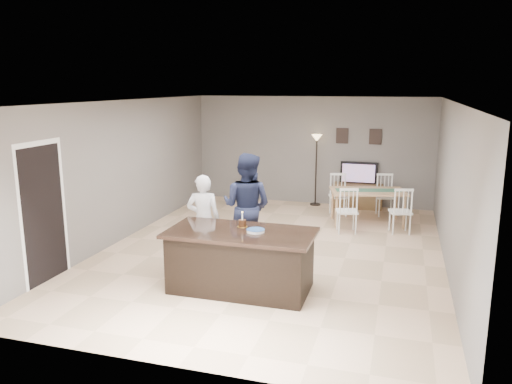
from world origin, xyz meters
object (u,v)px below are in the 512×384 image
(television, at_px, (359,173))
(dining_table, at_px, (368,196))
(birthday_cake, at_px, (242,223))
(floor_lamp, at_px, (316,151))
(kitchen_island, at_px, (241,260))
(tv_console, at_px, (357,196))
(plate_stack, at_px, (256,231))
(man, at_px, (247,206))
(woman, at_px, (203,220))

(television, distance_m, dining_table, 1.50)
(birthday_cake, bearing_deg, floor_lamp, 87.85)
(television, distance_m, birthday_cake, 5.55)
(kitchen_island, height_order, tv_console, kitchen_island)
(plate_stack, distance_m, floor_lamp, 5.59)
(kitchen_island, bearing_deg, birthday_cake, 102.05)
(tv_console, relative_size, plate_stack, 4.50)
(birthday_cake, xyz_separation_m, plate_stack, (0.27, -0.21, -0.03))
(man, xyz_separation_m, birthday_cake, (0.28, -1.12, 0.03))
(woman, bearing_deg, man, -157.90)
(kitchen_island, xyz_separation_m, birthday_cake, (-0.05, 0.23, 0.50))
(woman, relative_size, plate_stack, 5.76)
(kitchen_island, height_order, woman, woman)
(tv_console, bearing_deg, floor_lamp, 178.91)
(television, bearing_deg, woman, 65.66)
(woman, bearing_deg, floor_lamp, -117.84)
(kitchen_island, height_order, dining_table, dining_table)
(man, xyz_separation_m, plate_stack, (0.55, -1.33, -0.01))
(television, xyz_separation_m, dining_table, (0.33, -1.44, -0.25))
(television, distance_m, floor_lamp, 1.17)
(tv_console, xyz_separation_m, television, (0.00, 0.07, 0.56))
(television, bearing_deg, birthday_cake, 76.99)
(tv_console, distance_m, television, 0.57)
(woman, bearing_deg, plate_stack, 128.84)
(floor_lamp, bearing_deg, television, 2.73)
(kitchen_island, height_order, birthday_cake, birthday_cake)
(man, bearing_deg, television, -102.35)
(dining_table, bearing_deg, floor_lamp, 120.44)
(birthday_cake, bearing_deg, plate_stack, -37.93)
(kitchen_island, relative_size, plate_stack, 8.07)
(kitchen_island, distance_m, dining_table, 4.47)
(television, bearing_deg, floor_lamp, 2.73)
(dining_table, distance_m, floor_lamp, 2.10)
(television, bearing_deg, man, 70.35)
(woman, bearing_deg, dining_table, -141.48)
(kitchen_island, relative_size, floor_lamp, 1.21)
(woman, height_order, man, man)
(plate_stack, distance_m, dining_table, 4.39)
(man, bearing_deg, tv_console, -102.65)
(kitchen_island, bearing_deg, floor_lamp, 88.45)
(woman, height_order, birthday_cake, woman)
(television, bearing_deg, plate_stack, 80.12)
(woman, relative_size, man, 0.83)
(television, relative_size, dining_table, 0.44)
(man, bearing_deg, floor_lamp, -89.21)
(tv_console, relative_size, woman, 0.78)
(birthday_cake, relative_size, floor_lamp, 0.13)
(birthday_cake, height_order, floor_lamp, floor_lamp)
(tv_console, distance_m, man, 4.54)
(kitchen_island, distance_m, birthday_cake, 0.55)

